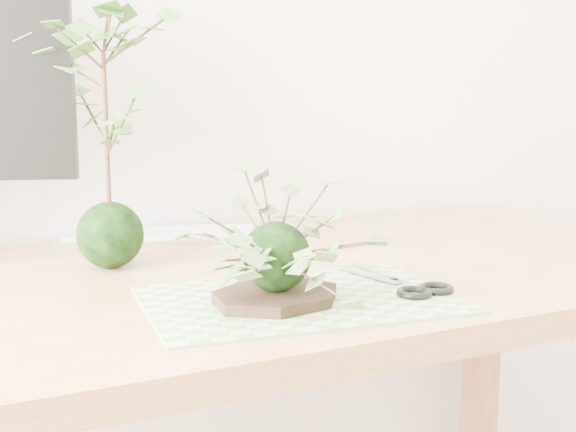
# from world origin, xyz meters

# --- Properties ---
(desk) EXTENTS (1.60, 0.70, 0.74)m
(desk) POSITION_xyz_m (-0.07, 1.23, 0.65)
(desk) COLOR tan
(desk) RESTS_ON ground_plane
(cutting_mat) EXTENTS (0.43, 0.31, 0.00)m
(cutting_mat) POSITION_xyz_m (-0.02, 1.06, 0.74)
(cutting_mat) COLOR #5B8A55
(cutting_mat) RESTS_ON desk
(stone_dish) EXTENTS (0.21, 0.21, 0.01)m
(stone_dish) POSITION_xyz_m (-0.06, 1.06, 0.75)
(stone_dish) COLOR black
(stone_dish) RESTS_ON cutting_mat
(ivy_kokedama) EXTENTS (0.28, 0.28, 0.18)m
(ivy_kokedama) POSITION_xyz_m (-0.06, 1.06, 0.85)
(ivy_kokedama) COLOR black
(ivy_kokedama) RESTS_ON stone_dish
(maple_kokedama) EXTENTS (0.25, 0.25, 0.43)m
(maple_kokedama) POSITION_xyz_m (-0.20, 1.36, 1.04)
(maple_kokedama) COLOR black
(maple_kokedama) RESTS_ON desk
(keyboard) EXTENTS (0.45, 0.26, 0.02)m
(keyboard) POSITION_xyz_m (-0.03, 1.52, 0.75)
(keyboard) COLOR #B7B7BD
(keyboard) RESTS_ON desk
(scissors) EXTENTS (0.09, 0.20, 0.01)m
(scissors) POSITION_xyz_m (0.13, 1.03, 0.75)
(scissors) COLOR #A0A0A0
(scissors) RESTS_ON cutting_mat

